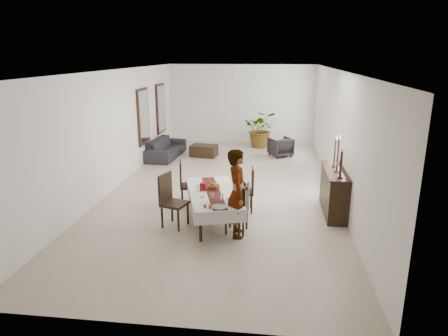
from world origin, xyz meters
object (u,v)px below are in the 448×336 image
(sideboard_body, at_px, (334,192))
(red_pitcher, at_px, (203,187))
(dining_table_top, at_px, (213,193))
(woman, at_px, (238,193))
(sofa, at_px, (166,148))

(sideboard_body, bearing_deg, red_pitcher, -166.00)
(dining_table_top, relative_size, woman, 1.16)
(woman, xyz_separation_m, sofa, (-3.14, 6.15, -0.58))
(red_pitcher, xyz_separation_m, sideboard_body, (2.97, 0.74, -0.26))
(dining_table_top, height_order, red_pitcher, red_pitcher)
(red_pitcher, height_order, sideboard_body, sideboard_body)
(red_pitcher, bearing_deg, dining_table_top, -15.05)
(dining_table_top, bearing_deg, sideboard_body, 0.60)
(sideboard_body, bearing_deg, dining_table_top, -163.48)
(dining_table_top, height_order, sideboard_body, sideboard_body)
(dining_table_top, distance_m, sideboard_body, 2.85)
(red_pitcher, height_order, sofa, red_pitcher)
(red_pitcher, relative_size, sofa, 0.08)
(red_pitcher, bearing_deg, woman, -41.76)
(sideboard_body, distance_m, sofa, 7.03)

